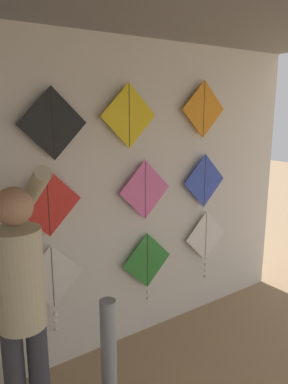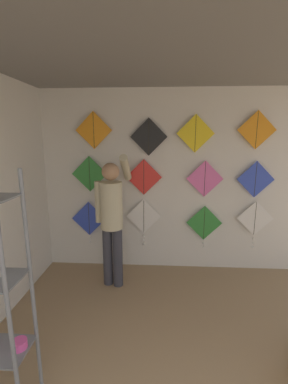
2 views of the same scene
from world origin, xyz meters
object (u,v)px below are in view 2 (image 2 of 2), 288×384
at_px(kite_4, 90,174).
at_px(kite_5, 144,177).
at_px(kite_8, 94,130).
at_px(kite_9, 149,137).
at_px(kite_1, 144,219).
at_px(kite_10, 195,133).
at_px(kite_11, 257,130).
at_px(kite_0, 89,220).
at_px(kite_6, 205,179).
at_px(shopkeeper, 112,214).
at_px(kite_7, 256,179).
at_px(kite_2, 204,224).
at_px(kite_3, 255,221).

xyz_separation_m(kite_4, kite_5, (0.84, 0.00, -0.04)).
xyz_separation_m(kite_4, kite_8, (0.09, 0.00, 0.66)).
height_order(kite_8, kite_9, kite_8).
bearing_deg(kite_1, kite_10, 0.08).
height_order(kite_10, kite_11, kite_11).
height_order(kite_0, kite_6, kite_6).
bearing_deg(kite_0, shopkeeper, -47.72).
relative_size(kite_5, kite_7, 1.00).
distance_m(shopkeeper, kite_10, 1.67).
bearing_deg(kite_10, shopkeeper, -155.94).
bearing_deg(kite_8, kite_9, 0.00).
xyz_separation_m(kite_1, kite_4, (-0.84, 0.00, 0.71)).
bearing_deg(kite_10, kite_2, -0.20).
xyz_separation_m(kite_3, kite_7, (-0.05, 0.00, 0.65)).
relative_size(kite_4, kite_6, 1.00).
bearing_deg(kite_5, kite_1, -122.95).
distance_m(shopkeeper, kite_3, 2.20).
bearing_deg(kite_7, kite_11, 180.00).
xyz_separation_m(shopkeeper, kite_6, (1.33, 0.52, 0.42)).
bearing_deg(kite_2, kite_9, 179.96).
xyz_separation_m(shopkeeper, kite_5, (0.41, 0.52, 0.44)).
bearing_deg(kite_10, kite_1, -179.92).
height_order(kite_7, kite_8, kite_8).
bearing_deg(kite_1, kite_2, 0.02).
distance_m(shopkeeper, kite_8, 1.29).
distance_m(kite_0, kite_11, 2.87).
bearing_deg(kite_11, shopkeeper, -165.67).
distance_m(kite_6, kite_11, 1.00).
height_order(kite_2, kite_11, kite_11).
relative_size(kite_0, kite_6, 1.25).
bearing_deg(kite_3, kite_9, 179.97).
bearing_deg(shopkeeper, kite_9, 60.24).
distance_m(kite_8, kite_10, 1.50).
bearing_deg(kite_2, kite_7, 0.05).
height_order(kite_2, kite_8, kite_8).
height_order(kite_9, kite_11, kite_11).
height_order(kite_3, kite_7, kite_7).
bearing_deg(kite_0, kite_1, -0.02).
xyz_separation_m(kite_2, kite_9, (-0.87, 0.00, 1.34)).
distance_m(kite_0, kite_5, 1.13).
xyz_separation_m(kite_2, kite_10, (-0.19, 0.00, 1.39)).
bearing_deg(kite_6, kite_9, 180.00).
bearing_deg(kite_9, kite_6, 0.00).
relative_size(kite_7, kite_11, 1.00).
bearing_deg(kite_3, kite_11, 179.39).
bearing_deg(kite_4, shopkeeper, -50.46).
relative_size(kite_0, kite_2, 1.00).
xyz_separation_m(kite_0, kite_7, (2.55, 0.00, 0.69)).
bearing_deg(kite_11, kite_9, 180.00).
distance_m(kite_10, kite_11, 0.87).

